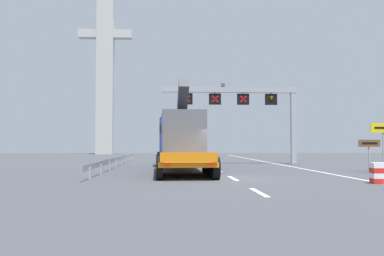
# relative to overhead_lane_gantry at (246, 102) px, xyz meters

# --- Properties ---
(ground) EXTENTS (112.00, 112.00, 0.00)m
(ground) POSITION_rel_overhead_lane_gantry_xyz_m (-3.54, -13.79, -5.29)
(ground) COLOR #424449
(lane_markings) EXTENTS (0.20, 66.86, 0.01)m
(lane_markings) POSITION_rel_overhead_lane_gantry_xyz_m (-3.35, 12.34, -5.29)
(lane_markings) COLOR silver
(lane_markings) RESTS_ON ground
(edge_line_right) EXTENTS (0.20, 63.00, 0.01)m
(edge_line_right) POSITION_rel_overhead_lane_gantry_xyz_m (2.66, -1.79, -5.29)
(edge_line_right) COLOR silver
(edge_line_right) RESTS_ON ground
(overhead_lane_gantry) EXTENTS (11.67, 0.90, 6.83)m
(overhead_lane_gantry) POSITION_rel_overhead_lane_gantry_xyz_m (0.00, 0.00, 0.00)
(overhead_lane_gantry) COLOR #9EA0A5
(overhead_lane_gantry) RESTS_ON ground
(heavy_haul_truck_orange) EXTENTS (3.36, 14.12, 5.30)m
(heavy_haul_truck_orange) POSITION_rel_overhead_lane_gantry_xyz_m (-5.83, -7.22, -3.30)
(heavy_haul_truck_orange) COLOR orange
(heavy_haul_truck_orange) RESTS_ON ground
(exit_sign_yellow) EXTENTS (1.50, 0.15, 2.89)m
(exit_sign_yellow) POSITION_rel_overhead_lane_gantry_xyz_m (5.64, -11.62, -3.10)
(exit_sign_yellow) COLOR #9EA0A5
(exit_sign_yellow) RESTS_ON ground
(tourist_info_sign_brown) EXTENTS (1.35, 0.15, 1.97)m
(tourist_info_sign_brown) POSITION_rel_overhead_lane_gantry_xyz_m (5.79, -9.65, -3.81)
(tourist_info_sign_brown) COLOR #9EA0A5
(tourist_info_sign_brown) RESTS_ON ground
(crash_barrier_striped) EXTENTS (1.03, 0.57, 0.90)m
(crash_barrier_striped) POSITION_rel_overhead_lane_gantry_xyz_m (2.73, -16.89, -4.84)
(crash_barrier_striped) COLOR red
(crash_barrier_striped) RESTS_ON ground
(guardrail_left) EXTENTS (0.13, 25.76, 0.76)m
(guardrail_left) POSITION_rel_overhead_lane_gantry_xyz_m (-10.35, -2.91, -4.73)
(guardrail_left) COLOR #999EA3
(guardrail_left) RESTS_ON ground
(bridge_pylon_distant) EXTENTS (9.00, 2.00, 32.98)m
(bridge_pylon_distant) POSITION_rel_overhead_lane_gantry_xyz_m (-17.42, 35.20, 11.59)
(bridge_pylon_distant) COLOR #B7B7B2
(bridge_pylon_distant) RESTS_ON ground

